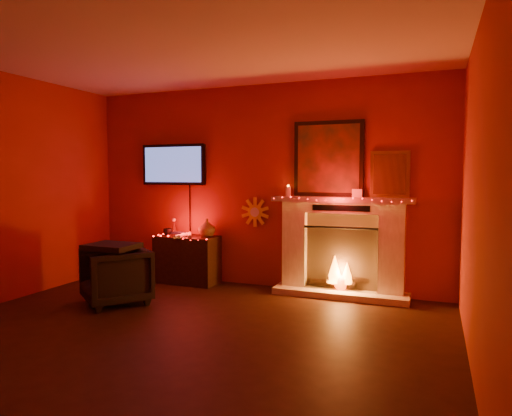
{
  "coord_description": "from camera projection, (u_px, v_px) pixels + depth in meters",
  "views": [
    {
      "loc": [
        2.21,
        -3.24,
        1.5
      ],
      "look_at": [
        0.27,
        1.7,
        1.12
      ],
      "focal_mm": 32.0,
      "sensor_mm": 36.0,
      "label": 1
    }
  ],
  "objects": [
    {
      "name": "tv",
      "position": [
        174.0,
        165.0,
        6.55
      ],
      "size": [
        1.0,
        0.07,
        1.24
      ],
      "color": "black",
      "rests_on": "room"
    },
    {
      "name": "console_table",
      "position": [
        188.0,
        257.0,
        6.34
      ],
      "size": [
        0.86,
        0.53,
        0.9
      ],
      "color": "black",
      "rests_on": "floor"
    },
    {
      "name": "room",
      "position": [
        152.0,
        193.0,
        3.82
      ],
      "size": [
        5.0,
        5.0,
        5.0
      ],
      "color": "black",
      "rests_on": "ground"
    },
    {
      "name": "sunburst_clock",
      "position": [
        255.0,
        212.0,
        6.17
      ],
      "size": [
        0.4,
        0.03,
        0.4
      ],
      "color": "yellow",
      "rests_on": "room"
    },
    {
      "name": "armchair",
      "position": [
        115.0,
        276.0,
        5.31
      ],
      "size": [
        0.99,
        0.99,
        0.65
      ],
      "primitive_type": "imported",
      "rotation": [
        0.0,
        0.0,
        -0.66
      ],
      "color": "black",
      "rests_on": "floor"
    },
    {
      "name": "fireplace",
      "position": [
        341.0,
        238.0,
        5.67
      ],
      "size": [
        1.72,
        0.4,
        2.18
      ],
      "color": "#F6E7CF",
      "rests_on": "floor"
    }
  ]
}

